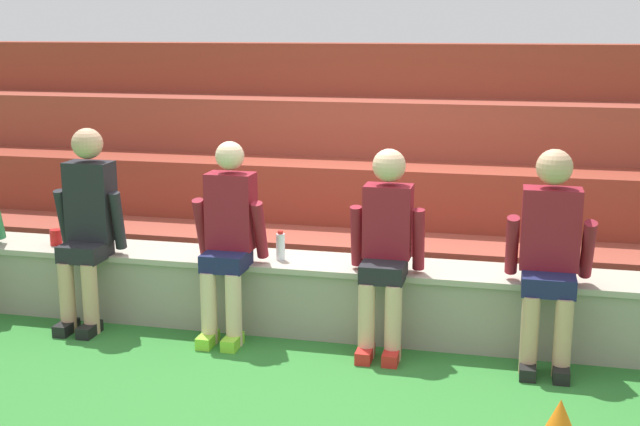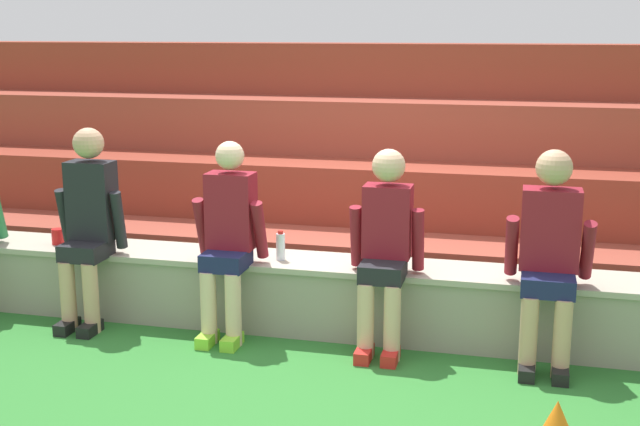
{
  "view_description": "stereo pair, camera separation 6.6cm",
  "coord_description": "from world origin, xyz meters",
  "px_view_note": "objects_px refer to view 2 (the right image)",
  "views": [
    {
      "loc": [
        1.18,
        -5.18,
        2.11
      ],
      "look_at": [
        -0.1,
        0.23,
        0.86
      ],
      "focal_mm": 46.14,
      "sensor_mm": 36.0,
      "label": 1
    },
    {
      "loc": [
        1.24,
        -5.16,
        2.11
      ],
      "look_at": [
        -0.1,
        0.23,
        0.86
      ],
      "focal_mm": 46.14,
      "sensor_mm": 36.0,
      "label": 2
    }
  ],
  "objects_px": {
    "person_left_of_center": "(88,221)",
    "water_bottle_near_left": "(281,246)",
    "plastic_cup_right_end": "(58,237)",
    "person_center": "(228,236)",
    "person_right_of_center": "(385,245)",
    "person_far_right": "(549,252)",
    "sports_cone": "(557,422)"
  },
  "relations": [
    {
      "from": "person_left_of_center",
      "to": "water_bottle_near_left",
      "type": "xyz_separation_m",
      "value": [
        1.37,
        0.21,
        -0.15
      ]
    },
    {
      "from": "plastic_cup_right_end",
      "to": "person_left_of_center",
      "type": "bearing_deg",
      "value": -29.6
    },
    {
      "from": "water_bottle_near_left",
      "to": "plastic_cup_right_end",
      "type": "distance_m",
      "value": 1.76
    },
    {
      "from": "person_center",
      "to": "water_bottle_near_left",
      "type": "bearing_deg",
      "value": 34.43
    },
    {
      "from": "person_left_of_center",
      "to": "water_bottle_near_left",
      "type": "height_order",
      "value": "person_left_of_center"
    },
    {
      "from": "person_right_of_center",
      "to": "water_bottle_near_left",
      "type": "xyz_separation_m",
      "value": [
        -0.77,
        0.19,
        -0.11
      ]
    },
    {
      "from": "water_bottle_near_left",
      "to": "plastic_cup_right_end",
      "type": "bearing_deg",
      "value": 179.69
    },
    {
      "from": "person_left_of_center",
      "to": "person_far_right",
      "type": "height_order",
      "value": "person_left_of_center"
    },
    {
      "from": "person_far_right",
      "to": "sports_cone",
      "type": "relative_size",
      "value": 5.76
    },
    {
      "from": "person_left_of_center",
      "to": "person_right_of_center",
      "type": "bearing_deg",
      "value": 0.68
    },
    {
      "from": "person_right_of_center",
      "to": "water_bottle_near_left",
      "type": "bearing_deg",
      "value": 166.26
    },
    {
      "from": "person_center",
      "to": "sports_cone",
      "type": "relative_size",
      "value": 5.68
    },
    {
      "from": "person_far_right",
      "to": "sports_cone",
      "type": "xyz_separation_m",
      "value": [
        0.05,
        -1.05,
        -0.63
      ]
    },
    {
      "from": "person_center",
      "to": "sports_cone",
      "type": "distance_m",
      "value": 2.49
    },
    {
      "from": "person_left_of_center",
      "to": "sports_cone",
      "type": "distance_m",
      "value": 3.46
    },
    {
      "from": "person_left_of_center",
      "to": "person_center",
      "type": "xyz_separation_m",
      "value": [
        1.06,
        0.0,
        -0.04
      ]
    },
    {
      "from": "person_left_of_center",
      "to": "water_bottle_near_left",
      "type": "bearing_deg",
      "value": 8.92
    },
    {
      "from": "sports_cone",
      "to": "person_left_of_center",
      "type": "bearing_deg",
      "value": 161.93
    },
    {
      "from": "water_bottle_near_left",
      "to": "person_center",
      "type": "bearing_deg",
      "value": -145.57
    },
    {
      "from": "plastic_cup_right_end",
      "to": "person_center",
      "type": "bearing_deg",
      "value": -8.73
    },
    {
      "from": "person_far_right",
      "to": "person_right_of_center",
      "type": "bearing_deg",
      "value": 178.57
    },
    {
      "from": "person_left_of_center",
      "to": "person_center",
      "type": "relative_size",
      "value": 1.05
    },
    {
      "from": "person_center",
      "to": "person_right_of_center",
      "type": "height_order",
      "value": "person_center"
    },
    {
      "from": "person_right_of_center",
      "to": "person_far_right",
      "type": "distance_m",
      "value": 1.04
    },
    {
      "from": "person_far_right",
      "to": "water_bottle_near_left",
      "type": "distance_m",
      "value": 1.83
    },
    {
      "from": "person_left_of_center",
      "to": "plastic_cup_right_end",
      "type": "xyz_separation_m",
      "value": [
        -0.39,
        0.22,
        -0.19
      ]
    },
    {
      "from": "sports_cone",
      "to": "plastic_cup_right_end",
      "type": "bearing_deg",
      "value": 160.58
    },
    {
      "from": "person_right_of_center",
      "to": "plastic_cup_right_end",
      "type": "relative_size",
      "value": 11.36
    },
    {
      "from": "sports_cone",
      "to": "person_right_of_center",
      "type": "bearing_deg",
      "value": 135.28
    },
    {
      "from": "person_left_of_center",
      "to": "water_bottle_near_left",
      "type": "distance_m",
      "value": 1.39
    },
    {
      "from": "person_left_of_center",
      "to": "water_bottle_near_left",
      "type": "relative_size",
      "value": 6.72
    },
    {
      "from": "water_bottle_near_left",
      "to": "plastic_cup_right_end",
      "type": "height_order",
      "value": "water_bottle_near_left"
    }
  ]
}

